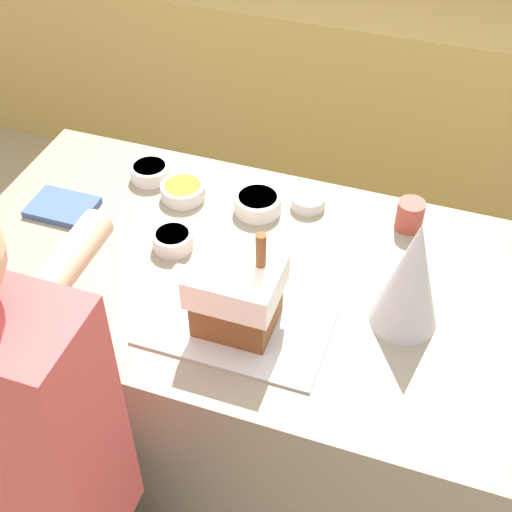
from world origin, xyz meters
name	(u,v)px	position (x,y,z in m)	size (l,w,h in m)	color
ground_plane	(252,464)	(0.00, 0.00, 0.00)	(12.00, 12.00, 0.00)	tan
back_cabinet_block	(377,93)	(0.00, 1.84, 0.45)	(6.00, 0.60, 0.89)	tan
kitchen_island	(252,382)	(0.00, 0.00, 0.47)	(1.59, 0.86, 0.95)	gray
baking_tray	(237,323)	(0.03, -0.18, 0.95)	(0.44, 0.28, 0.01)	silver
gingerbread_house	(237,294)	(0.03, -0.18, 1.05)	(0.20, 0.17, 0.27)	brown
decorative_tree	(411,275)	(0.40, -0.04, 1.10)	(0.16, 0.16, 0.31)	silver
candy_bowl_far_left	(173,239)	(-0.23, 0.02, 0.97)	(0.11, 0.11, 0.05)	white
candy_bowl_far_right	(258,202)	(-0.06, 0.24, 0.97)	(0.13, 0.13, 0.05)	white
candy_bowl_behind_tray	(150,171)	(-0.42, 0.28, 0.97)	(0.12, 0.12, 0.05)	white
candy_bowl_beside_tree	(183,190)	(-0.29, 0.23, 0.97)	(0.13, 0.13, 0.04)	silver
candy_bowl_near_tray_left	(308,201)	(0.07, 0.31, 0.97)	(0.10, 0.10, 0.04)	silver
cookbook	(62,207)	(-0.59, 0.06, 0.96)	(0.18, 0.13, 0.02)	#3F598C
mug	(410,215)	(0.35, 0.31, 0.99)	(0.08, 0.08, 0.09)	#B24238
person	(32,486)	(-0.26, -0.67, 0.84)	(0.43, 0.53, 1.63)	#424C6B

